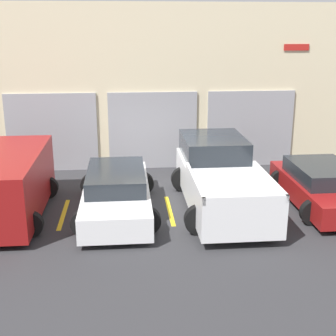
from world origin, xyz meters
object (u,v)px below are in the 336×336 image
at_px(sedan_side, 5,184).
at_px(van_right, 323,186).
at_px(sedan_white, 116,192).
at_px(pickup_truck, 220,178).

relative_size(sedan_side, van_right, 1.05).
relative_size(sedan_white, van_right, 1.11).
bearing_deg(sedan_side, van_right, 0.13).
xyz_separation_m(sedan_white, van_right, (5.89, -0.00, -0.01)).
bearing_deg(van_right, pickup_truck, 174.97).
xyz_separation_m(sedan_white, sedan_side, (-2.94, -0.02, 0.35)).
height_order(pickup_truck, sedan_white, pickup_truck).
distance_m(pickup_truck, van_right, 2.97).
bearing_deg(van_right, sedan_side, -179.87).
distance_m(sedan_side, van_right, 8.84).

